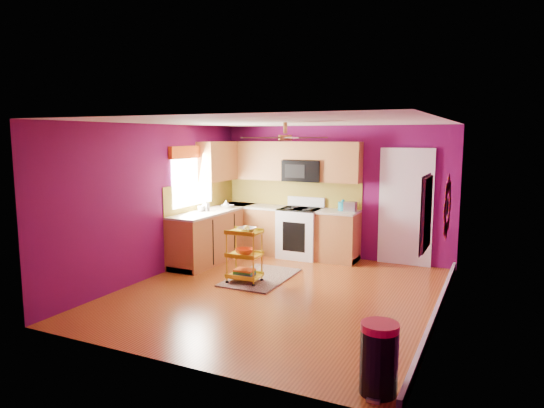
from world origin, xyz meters
The scene contains 18 objects.
ground centered at (0.00, 0.00, 0.00)m, with size 5.00×5.00×0.00m, color brown.
room_envelope centered at (0.03, 0.00, 1.63)m, with size 4.54×5.04×2.52m.
lower_cabinets centered at (-1.35, 1.82, 0.43)m, with size 2.81×2.31×0.94m.
electric_range centered at (-0.55, 2.17, 0.48)m, with size 0.76×0.66×1.13m.
upper_cabinetry centered at (-1.24, 2.17, 1.80)m, with size 2.80×2.30×1.26m.
left_window centered at (-2.22, 1.05, 1.74)m, with size 0.08×1.35×1.08m.
panel_door centered at (1.35, 2.47, 1.02)m, with size 0.95×0.11×2.15m.
right_wall_art centered at (2.23, -0.34, 1.44)m, with size 0.04×2.74×1.04m.
ceiling_fan centered at (0.00, 0.20, 2.29)m, with size 1.01×1.01×0.26m.
shag_rug centered at (-0.59, 0.57, 0.01)m, with size 0.88×1.43×0.02m, color black.
rolling_cart centered at (-0.70, 0.23, 0.48)m, with size 0.53×0.40×0.93m.
trash_can centered at (1.98, -2.16, 0.33)m, with size 0.35×0.38×0.66m.
teal_kettle centered at (0.25, 2.28, 1.02)m, with size 0.18×0.18×0.21m.
toaster centered at (0.40, 2.23, 1.03)m, with size 0.22×0.15×0.18m, color beige.
soap_bottle_a centered at (-2.00, 1.13, 1.05)m, with size 0.10×0.10×0.21m, color #EA3F72.
soap_bottle_b centered at (-1.87, 1.63, 1.02)m, with size 0.12×0.12×0.15m, color white.
counter_dish centered at (-1.85, 1.66, 0.97)m, with size 0.23×0.23×0.06m, color white.
counter_cup centered at (-2.05, 1.05, 0.99)m, with size 0.13×0.13×0.11m, color white.
Camera 1 is at (2.88, -6.27, 2.30)m, focal length 32.00 mm.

